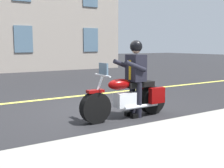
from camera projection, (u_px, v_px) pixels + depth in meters
The scene contains 4 objects.
ground_plane at pixel (97, 110), 6.94m from camera, with size 80.00×80.00×0.00m, color black.
lane_center_stripe at pixel (67, 97), 8.63m from camera, with size 60.00×0.16×0.01m, color #E5DB4C.
motorcycle_main at pixel (128, 98), 6.16m from camera, with size 2.21×0.60×1.26m.
rider_main at pixel (135, 72), 6.18m from camera, with size 0.62×0.55×1.74m.
Camera 1 is at (3.25, 5.97, 1.62)m, focal length 43.98 mm.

